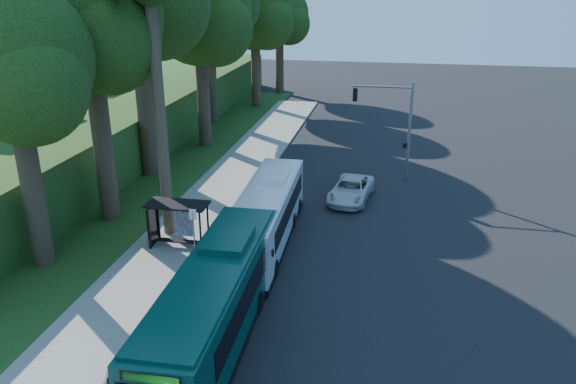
% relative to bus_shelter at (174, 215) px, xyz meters
% --- Properties ---
extents(ground, '(140.00, 140.00, 0.00)m').
position_rel_bus_shelter_xyz_m(ground, '(7.26, 2.86, -1.81)').
color(ground, black).
rests_on(ground, ground).
extents(sidewalk, '(4.50, 70.00, 0.12)m').
position_rel_bus_shelter_xyz_m(sidewalk, '(-0.04, 2.86, -1.75)').
color(sidewalk, gray).
rests_on(sidewalk, ground).
extents(red_curb, '(0.25, 30.00, 0.13)m').
position_rel_bus_shelter_xyz_m(red_curb, '(2.26, -1.14, -1.74)').
color(red_curb, maroon).
rests_on(red_curb, ground).
extents(grass_verge, '(8.00, 70.00, 0.06)m').
position_rel_bus_shelter_xyz_m(grass_verge, '(-5.74, 7.86, -1.78)').
color(grass_verge, '#234719').
rests_on(grass_verge, ground).
extents(bus_shelter, '(3.20, 1.51, 2.55)m').
position_rel_bus_shelter_xyz_m(bus_shelter, '(0.00, 0.00, 0.00)').
color(bus_shelter, black).
rests_on(bus_shelter, ground).
extents(stop_sign_pole, '(0.35, 0.06, 3.17)m').
position_rel_bus_shelter_xyz_m(stop_sign_pole, '(1.86, -2.14, 0.28)').
color(stop_sign_pole, gray).
rests_on(stop_sign_pole, ground).
extents(traffic_signal_pole, '(4.10, 0.30, 7.00)m').
position_rel_bus_shelter_xyz_m(traffic_signal_pole, '(11.04, 12.86, 2.62)').
color(traffic_signal_pole, gray).
rests_on(traffic_signal_pole, ground).
extents(palm_tree, '(4.20, 4.20, 14.40)m').
position_rel_bus_shelter_xyz_m(palm_tree, '(-0.94, 1.36, 10.57)').
color(palm_tree, '#4C3F2D').
rests_on(palm_tree, ground).
extents(hillside_backdrop, '(24.00, 60.00, 8.80)m').
position_rel_bus_shelter_xyz_m(hillside_backdrop, '(-19.04, 17.96, 0.63)').
color(hillside_backdrop, '#234719').
rests_on(hillside_backdrop, ground).
extents(tree_0, '(8.40, 8.00, 15.70)m').
position_rel_bus_shelter_xyz_m(tree_0, '(-5.14, 2.84, 9.40)').
color(tree_0, '#382B1E').
rests_on(tree_0, ground).
extents(tree_2, '(8.82, 8.40, 15.12)m').
position_rel_bus_shelter_xyz_m(tree_2, '(-4.64, 18.84, 8.67)').
color(tree_2, '#382B1E').
rests_on(tree_2, ground).
extents(tree_4, '(8.40, 8.00, 14.14)m').
position_rel_bus_shelter_xyz_m(tree_4, '(-4.14, 34.84, 7.92)').
color(tree_4, '#382B1E').
rests_on(tree_4, ground).
extents(tree_5, '(7.35, 7.00, 12.86)m').
position_rel_bus_shelter_xyz_m(tree_5, '(-3.16, 42.84, 7.16)').
color(tree_5, '#382B1E').
rests_on(tree_5, ground).
extents(tree_6, '(7.56, 7.20, 13.74)m').
position_rel_bus_shelter_xyz_m(tree_6, '(-5.65, -3.16, 7.90)').
color(tree_6, '#382B1E').
rests_on(tree_6, ground).
extents(white_bus, '(2.75, 11.39, 3.38)m').
position_rel_bus_shelter_xyz_m(white_bus, '(4.62, 1.41, -0.16)').
color(white_bus, silver).
rests_on(white_bus, ground).
extents(teal_bus, '(2.81, 12.12, 3.60)m').
position_rel_bus_shelter_xyz_m(teal_bus, '(4.65, -7.45, -0.05)').
color(teal_bus, '#0A3B33').
rests_on(teal_bus, ground).
extents(pickup, '(2.97, 5.32, 1.41)m').
position_rel_bus_shelter_xyz_m(pickup, '(8.55, 8.51, -1.10)').
color(pickup, silver).
rests_on(pickup, ground).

